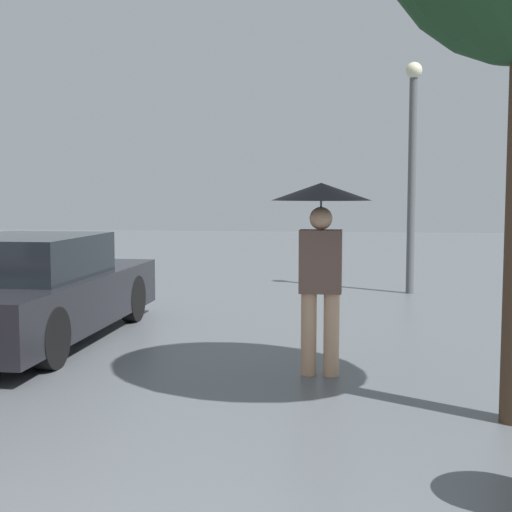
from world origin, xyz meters
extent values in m
cylinder|color=tan|center=(0.12, 5.51, 0.39)|extent=(0.15, 0.15, 0.79)
cylinder|color=tan|center=(0.33, 5.51, 0.39)|extent=(0.15, 0.15, 0.79)
cube|color=brown|center=(0.23, 5.51, 1.08)|extent=(0.39, 0.23, 0.59)
sphere|color=tan|center=(0.23, 5.51, 1.49)|extent=(0.21, 0.21, 0.21)
cylinder|color=#515456|center=(0.23, 5.51, 1.34)|extent=(0.02, 0.02, 0.63)
cone|color=black|center=(0.23, 5.51, 1.73)|extent=(0.93, 0.93, 0.16)
cube|color=black|center=(-3.14, 6.68, 0.47)|extent=(1.65, 4.21, 0.59)
cube|color=black|center=(-3.14, 6.47, 1.00)|extent=(1.41, 1.89, 0.47)
cylinder|color=black|center=(-3.88, 7.98, 0.31)|extent=(0.18, 0.62, 0.62)
cylinder|color=black|center=(-2.40, 7.98, 0.31)|extent=(0.18, 0.62, 0.62)
cylinder|color=black|center=(-2.40, 5.37, 0.31)|extent=(0.18, 0.62, 0.62)
cylinder|color=#515456|center=(1.48, 11.21, 1.83)|extent=(0.13, 0.13, 3.66)
sphere|color=beige|center=(1.48, 11.21, 3.75)|extent=(0.28, 0.28, 0.28)
camera|label=1|loc=(0.54, -1.13, 1.73)|focal=50.00mm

